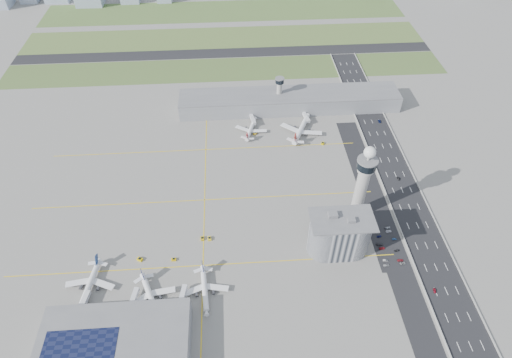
{
  "coord_description": "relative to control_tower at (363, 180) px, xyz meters",
  "views": [
    {
      "loc": [
        -15.87,
        -196.43,
        240.67
      ],
      "look_at": [
        0.0,
        35.0,
        15.0
      ],
      "focal_mm": 30.0,
      "sensor_mm": 36.0,
      "label": 1
    }
  ],
  "objects": [
    {
      "name": "car_lot_6",
      "position": [
        21.73,
        -45.87,
        -34.48
      ],
      "size": [
        4.23,
        2.33,
        1.12
      ],
      "primitive_type": "imported",
      "rotation": [
        0.0,
        0.0,
        1.69
      ],
      "color": "gray",
      "rests_on": "ground"
    },
    {
      "name": "car_lot_1",
      "position": [
        10.85,
        -42.82,
        -34.44
      ],
      "size": [
        3.81,
        1.83,
        1.2
      ],
      "primitive_type": "imported",
      "rotation": [
        0.0,
        0.0,
        1.41
      ],
      "color": "gray",
      "rests_on": "ground"
    },
    {
      "name": "car_hw_0",
      "position": [
        35.42,
        -67.57,
        -34.42
      ],
      "size": [
        2.02,
        3.85,
        1.25
      ],
      "primitive_type": "imported",
      "rotation": [
        0.0,
        0.0,
        -0.15
      ],
      "color": "maroon",
      "rests_on": "ground"
    },
    {
      "name": "taxiway_line_h_2",
      "position": [
        -112.0,
        82.0,
        -35.04
      ],
      "size": [
        260.0,
        0.6,
        0.01
      ],
      "primitive_type": "cube",
      "color": "yellow",
      "rests_on": "ground"
    },
    {
      "name": "car_lot_0",
      "position": [
        10.1,
        -46.58,
        -34.39
      ],
      "size": [
        3.99,
        2.02,
        1.3
      ],
      "primitive_type": "imported",
      "rotation": [
        0.0,
        0.0,
        1.7
      ],
      "color": "silver",
      "rests_on": "ground"
    },
    {
      "name": "grass_strip_1",
      "position": [
        -92.0,
        292.0,
        -35.0
      ],
      "size": [
        480.0,
        60.0,
        0.08
      ],
      "primitive_type": "cube",
      "color": "#566D33",
      "rests_on": "ground"
    },
    {
      "name": "runway",
      "position": [
        -92.0,
        254.0,
        -34.98
      ],
      "size": [
        480.0,
        22.0,
        0.1
      ],
      "primitive_type": "cube",
      "color": "black",
      "rests_on": "ground"
    },
    {
      "name": "airplane_far_a",
      "position": [
        -71.06,
        105.91,
        -30.16
      ],
      "size": [
        38.4,
        41.92,
        9.77
      ],
      "primitive_type": null,
      "rotation": [
        0.0,
        0.0,
        1.28
      ],
      "color": "white",
      "rests_on": "ground"
    },
    {
      "name": "car_lot_2",
      "position": [
        11.29,
        -32.71,
        -34.47
      ],
      "size": [
        4.33,
        2.42,
        1.14
      ],
      "primitive_type": "imported",
      "rotation": [
        0.0,
        0.0,
        1.7
      ],
      "color": "maroon",
      "rests_on": "ground"
    },
    {
      "name": "car_hw_4",
      "position": [
        36.36,
        172.53,
        -34.39
      ],
      "size": [
        2.03,
        3.99,
        1.3
      ],
      "primitive_type": "imported",
      "rotation": [
        0.0,
        0.0,
        -0.13
      ],
      "color": "#92969E",
      "rests_on": "ground"
    },
    {
      "name": "tug_1",
      "position": [
        -131.79,
        -32.34,
        -34.14
      ],
      "size": [
        3.16,
        2.23,
        1.8
      ],
      "primitive_type": null,
      "rotation": [
        0.0,
        0.0,
        -1.6
      ],
      "color": "#E7B804",
      "rests_on": "ground"
    },
    {
      "name": "landside_road",
      "position": [
        18.0,
        -18.0,
        -35.0
      ],
      "size": [
        18.0,
        260.0,
        0.08
      ],
      "primitive_type": "cube",
      "color": "black",
      "rests_on": "ground"
    },
    {
      "name": "ground",
      "position": [
        -72.0,
        -8.0,
        -35.04
      ],
      "size": [
        1000.0,
        1000.0,
        0.0
      ],
      "primitive_type": "plane",
      "color": "gray"
    },
    {
      "name": "airplane_near_a",
      "position": [
        -183.52,
        -49.9,
        -29.73
      ],
      "size": [
        37.25,
        42.09,
        10.63
      ],
      "primitive_type": null,
      "rotation": [
        0.0,
        0.0,
        -1.71
      ],
      "color": "white",
      "rests_on": "ground"
    },
    {
      "name": "car_lot_4",
      "position": [
        12.12,
        -22.37,
        -34.46
      ],
      "size": [
        3.58,
        1.93,
        1.16
      ],
      "primitive_type": "imported",
      "rotation": [
        0.0,
        0.0,
        1.74
      ],
      "color": "#0F154F",
      "rests_on": "ground"
    },
    {
      "name": "tug_0",
      "position": [
        -154.6,
        -30.65,
        -34.0
      ],
      "size": [
        4.3,
        3.86,
        2.07
      ],
      "primitive_type": null,
      "rotation": [
        0.0,
        0.0,
        -2.07
      ],
      "color": "yellow",
      "rests_on": "ground"
    },
    {
      "name": "car_lot_8",
      "position": [
        20.95,
        -35.17,
        -34.43
      ],
      "size": [
        3.8,
        2.02,
        1.23
      ],
      "primitive_type": "imported",
      "rotation": [
        0.0,
        0.0,
        1.74
      ],
      "color": "black",
      "rests_on": "ground"
    },
    {
      "name": "car_lot_9",
      "position": [
        22.18,
        -25.46,
        -34.48
      ],
      "size": [
        3.39,
        1.19,
        1.12
      ],
      "primitive_type": "imported",
      "rotation": [
        0.0,
        0.0,
        1.57
      ],
      "color": "navy",
      "rests_on": "ground"
    },
    {
      "name": "car_hw_1",
      "position": [
        43.98,
        34.42,
        -34.45
      ],
      "size": [
        1.45,
        3.63,
        1.18
      ],
      "primitive_type": "imported",
      "rotation": [
        0.0,
        0.0,
        0.06
      ],
      "color": "black",
      "rests_on": "ground"
    },
    {
      "name": "highway",
      "position": [
        43.0,
        -8.0,
        -34.99
      ],
      "size": [
        28.0,
        500.0,
        0.1
      ],
      "primitive_type": "cube",
      "color": "black",
      "rests_on": "ground"
    },
    {
      "name": "car_lot_5",
      "position": [
        11.47,
        -12.86,
        -34.44
      ],
      "size": [
        3.83,
        1.82,
        1.21
      ],
      "primitive_type": "imported",
      "rotation": [
        0.0,
        0.0,
        1.72
      ],
      "color": "silver",
      "rests_on": "ground"
    },
    {
      "name": "control_tower",
      "position": [
        0.0,
        0.0,
        0.0
      ],
      "size": [
        14.0,
        14.0,
        64.5
      ],
      "color": "#ADAAA5",
      "rests_on": "ground"
    },
    {
      "name": "admin_building",
      "position": [
        -20.01,
        -30.0,
        -19.74
      ],
      "size": [
        42.0,
        24.0,
        33.5
      ],
      "color": "#B2B2B7",
      "rests_on": "ground"
    },
    {
      "name": "car_lot_7",
      "position": [
        20.79,
        -43.28,
        -34.45
      ],
      "size": [
        4.1,
        1.68,
        1.19
      ],
      "primitive_type": "imported",
      "rotation": [
        0.0,
        0.0,
        1.58
      ],
      "color": "maroon",
      "rests_on": "ground"
    },
    {
      "name": "secondary_tower",
      "position": [
        -42.0,
        142.0,
        -16.24
      ],
      "size": [
        8.6,
        8.6,
        31.9
      ],
      "color": "#ADAAA5",
      "rests_on": "ground"
    },
    {
      "name": "barrier_left",
      "position": [
        29.0,
        -8.0,
        -34.44
      ],
      "size": [
        0.6,
        500.0,
        1.2
      ],
      "primitive_type": "cube",
      "color": "#9E9E99",
      "rests_on": "ground"
    },
    {
      "name": "airplane_near_b",
      "position": [
        -143.41,
        -61.95,
        -29.77
      ],
      "size": [
        44.21,
        47.17,
        10.53
      ],
      "primitive_type": null,
      "rotation": [
        0.0,
        0.0,
        -1.17
      ],
      "color": "white",
      "rests_on": "ground"
    },
    {
      "name": "jet_bridge_near_2",
      "position": [
        -125.0,
        -69.0,
        -32.19
      ],
      "size": [
        5.39,
        14.31,
        5.7
      ],
      "primitive_type": null,
      "rotation": [
        0.0,
        0.0,
        1.4
      ],
      "color": "silver",
      "rests_on": "ground"
    },
    {
      "name": "car_lot_11",
      "position": [
        20.44,
        -15.09,
        -34.45
      ],
      "size": [
        4.28,
        2.27,
        1.18
      ],
      "primitive_type": "imported",
      "rotation": [
        0.0,
        0.0,
        1.73
      ],
      "color": "#999DA5",
      "rests_on": "ground"
    },
    {
      "name": "airplane_far_b",
      "position": [
        -25.61,
        101.48,
        -28.61
      ],
      "size": [
        54.55,
        57.98,
        12.87
      ],
      "primitive_type": null,
      "rotation": [
        0.0,
        0.0,
        1.15
      ],
      "color": "white",
      "rests_on": "ground"
    },
    {
      "name": "grass_strip_0",
      "position": [
        -92.0,
        217.0,
        -35.0
      ],
      "size": [
        480.0,
        50.0,
        0.08
      ],
      "primitive_type": "cube",
      "color": "#3F5227",
      "rests_on": "ground"
    },
    {
      "name": "jet_bridge_far_0",
      "position": [
        -70.0,
        124.0,
        -32.19
      ],
      "size": [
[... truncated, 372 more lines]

